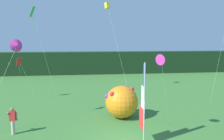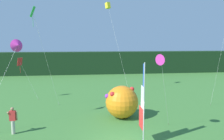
# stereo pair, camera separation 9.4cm
# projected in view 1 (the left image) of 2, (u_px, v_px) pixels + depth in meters

# --- Properties ---
(distant_treeline) EXTENTS (80.00, 2.40, 3.64)m
(distant_treeline) POSITION_uv_depth(u_px,v_px,m) (96.00, 63.00, 39.15)
(distant_treeline) COLOR black
(distant_treeline) RESTS_ON ground
(banner_flag) EXTENTS (0.06, 1.03, 4.55)m
(banner_flag) POSITION_uv_depth(u_px,v_px,m) (143.00, 106.00, 12.63)
(banner_flag) COLOR #B7B7BC
(banner_flag) RESTS_ON ground
(person_near_banner) EXTENTS (0.55, 0.48, 1.67)m
(person_near_banner) POSITION_uv_depth(u_px,v_px,m) (13.00, 120.00, 14.16)
(person_near_banner) COLOR #B7B2A3
(person_near_banner) RESTS_ON ground
(inflatable_balloon) EXTENTS (2.45, 2.38, 2.38)m
(inflatable_balloon) POSITION_uv_depth(u_px,v_px,m) (122.00, 102.00, 17.09)
(inflatable_balloon) COLOR orange
(inflatable_balloon) RESTS_ON ground
(kite_green_diamond_0) EXTENTS (1.71, 2.27, 8.15)m
(kite_green_diamond_0) POSITION_uv_depth(u_px,v_px,m) (34.00, 18.00, 17.64)
(kite_green_diamond_0) COLOR brown
(kite_green_diamond_0) RESTS_ON ground
(kite_magenta_delta_2) EXTENTS (2.40, 2.93, 5.76)m
(kite_magenta_delta_2) POSITION_uv_depth(u_px,v_px,m) (17.00, 46.00, 15.50)
(kite_magenta_delta_2) COLOR brown
(kite_magenta_delta_2) RESTS_ON ground
(kite_magenta_delta_3) EXTENTS (1.61, 2.33, 4.91)m
(kite_magenta_delta_3) POSITION_uv_depth(u_px,v_px,m) (161.00, 60.00, 13.20)
(kite_magenta_delta_3) COLOR brown
(kite_magenta_delta_3) RESTS_ON ground
(kite_yellow_box_4) EXTENTS (2.32, 2.62, 9.53)m
(kite_yellow_box_4) POSITION_uv_depth(u_px,v_px,m) (107.00, 6.00, 24.32)
(kite_yellow_box_4) COLOR brown
(kite_yellow_box_4) RESTS_ON ground
(kite_red_diamond_5) EXTENTS (1.72, 0.54, 4.03)m
(kite_red_diamond_5) POSITION_uv_depth(u_px,v_px,m) (20.00, 64.00, 21.69)
(kite_red_diamond_5) COLOR brown
(kite_red_diamond_5) RESTS_ON ground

